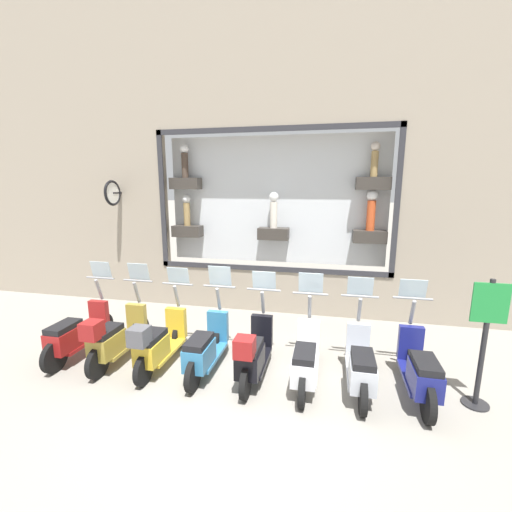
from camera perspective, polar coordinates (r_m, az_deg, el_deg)
name	(u,v)px	position (r m, az deg, el deg)	size (l,w,h in m)	color
ground_plane	(232,392)	(5.58, -4.08, -21.63)	(120.00, 120.00, 0.00)	gray
building_facade	(273,150)	(8.21, 2.91, 17.18)	(1.23, 36.00, 7.56)	gray
scooter_navy_0	(419,370)	(5.74, 25.57, -16.75)	(1.80, 0.61, 1.58)	black
scooter_silver_1	(361,365)	(5.61, 17.03, -16.94)	(1.80, 0.61, 1.57)	black
scooter_white_2	(306,359)	(5.59, 8.26, -16.68)	(1.79, 0.60, 1.60)	black
scooter_black_3	(253,353)	(5.62, -0.48, -15.82)	(1.80, 0.60, 1.58)	black
scooter_teal_4	(206,348)	(5.90, -8.39, -14.89)	(1.80, 0.60, 1.63)	black
scooter_yellow_5	(158,343)	(6.15, -16.00, -13.72)	(1.80, 0.60, 1.56)	black
scooter_olive_6	(115,337)	(6.56, -22.46, -12.43)	(1.80, 0.61, 1.60)	black
scooter_red_7	(77,334)	(7.10, -27.72, -11.39)	(1.81, 0.61, 1.60)	black
shop_sign_post	(485,339)	(5.72, 33.82, -11.41)	(0.36, 0.45, 1.85)	#232326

